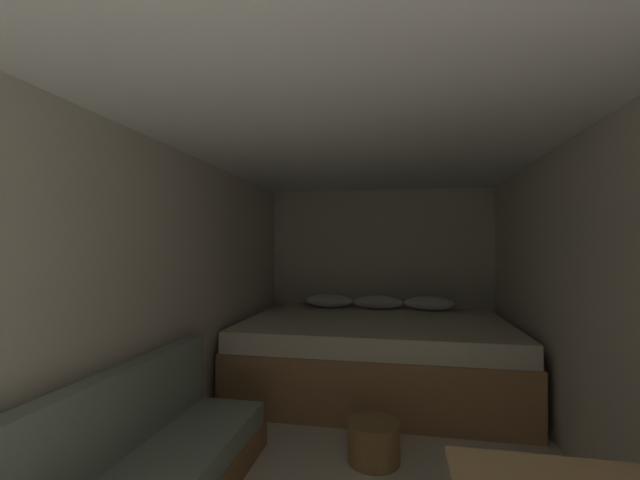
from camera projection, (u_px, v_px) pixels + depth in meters
name	position (u px, v px, depth m)	size (l,w,h in m)	color
wall_back	(379.00, 276.00, 4.86)	(2.74, 0.05, 2.10)	beige
wall_left	(158.00, 300.00, 2.66)	(0.05, 4.95, 2.10)	beige
wall_right	(611.00, 313.00, 2.14)	(0.05, 4.95, 2.10)	beige
ceiling_slab	(360.00, 128.00, 2.42)	(2.74, 4.95, 0.05)	white
bed	(375.00, 353.00, 3.93)	(2.52, 1.74, 0.85)	#9E7247
wicker_basket	(374.00, 441.00, 2.62)	(0.34, 0.34, 0.26)	olive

